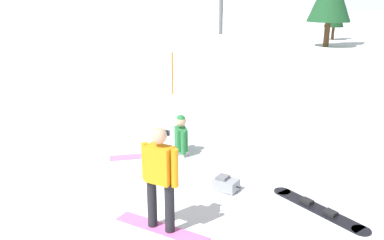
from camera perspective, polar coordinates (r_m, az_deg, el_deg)
ground_plane at (r=8.59m, az=-22.93°, el=-7.99°), size 800.00×800.00×0.00m
snowboarder_foreground at (r=6.04m, az=-4.57°, el=-8.26°), size 1.60×0.50×1.66m
snowboarder_midground at (r=9.09m, az=-2.69°, el=-3.01°), size 1.65×1.28×0.92m
loose_snowboard_near_right at (r=7.25m, az=17.52°, el=-11.96°), size 1.76×1.27×0.09m
backpack_grey at (r=7.56m, az=4.83°, el=-9.04°), size 0.55×0.41×0.27m
trail_marker_pole at (r=14.63m, az=-2.81°, el=6.63°), size 0.06×0.06×1.53m
pine_tree_short at (r=35.05m, az=19.74°, el=14.84°), size 1.55×1.55×4.68m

